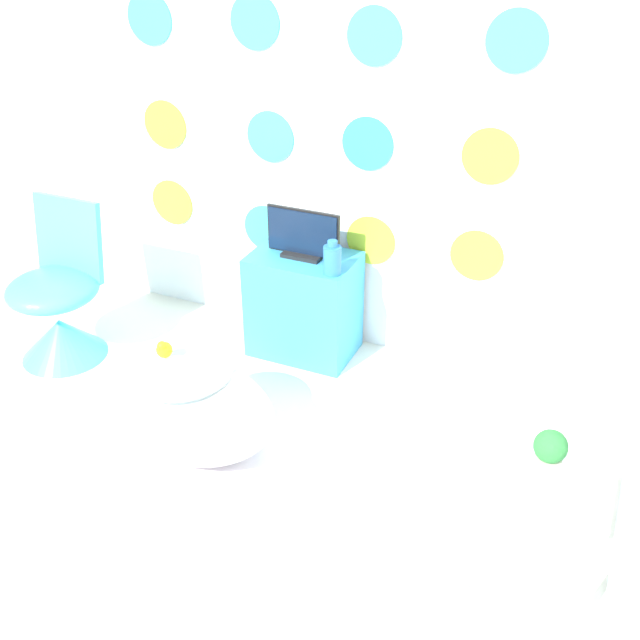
{
  "coord_description": "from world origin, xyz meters",
  "views": [
    {
      "loc": [
        1.51,
        -1.52,
        2.24
      ],
      "look_at": [
        0.44,
        0.88,
        0.69
      ],
      "focal_mm": 42.0,
      "sensor_mm": 36.0,
      "label": 1
    }
  ],
  "objects_px": {
    "vase": "(332,259)",
    "bathtub": "(184,407)",
    "potted_plant_left": "(549,454)",
    "tv": "(303,236)",
    "chair": "(59,311)"
  },
  "relations": [
    {
      "from": "vase",
      "to": "bathtub",
      "type": "bearing_deg",
      "value": -112.7
    },
    {
      "from": "bathtub",
      "to": "vase",
      "type": "height_order",
      "value": "vase"
    },
    {
      "from": "potted_plant_left",
      "to": "tv",
      "type": "bearing_deg",
      "value": 141.96
    },
    {
      "from": "vase",
      "to": "potted_plant_left",
      "type": "xyz_separation_m",
      "value": [
        1.2,
        -0.99,
        -0.04
      ]
    },
    {
      "from": "potted_plant_left",
      "to": "vase",
      "type": "bearing_deg",
      "value": 140.59
    },
    {
      "from": "potted_plant_left",
      "to": "bathtub",
      "type": "bearing_deg",
      "value": 174.63
    },
    {
      "from": "bathtub",
      "to": "potted_plant_left",
      "type": "relative_size",
      "value": 4.33
    },
    {
      "from": "chair",
      "to": "potted_plant_left",
      "type": "relative_size",
      "value": 4.26
    },
    {
      "from": "tv",
      "to": "vase",
      "type": "relative_size",
      "value": 2.25
    },
    {
      "from": "chair",
      "to": "tv",
      "type": "relative_size",
      "value": 2.12
    },
    {
      "from": "tv",
      "to": "vase",
      "type": "height_order",
      "value": "tv"
    },
    {
      "from": "chair",
      "to": "vase",
      "type": "distance_m",
      "value": 1.5
    },
    {
      "from": "chair",
      "to": "potted_plant_left",
      "type": "distance_m",
      "value": 2.66
    },
    {
      "from": "tv",
      "to": "potted_plant_left",
      "type": "height_order",
      "value": "tv"
    },
    {
      "from": "chair",
      "to": "tv",
      "type": "height_order",
      "value": "chair"
    }
  ]
}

